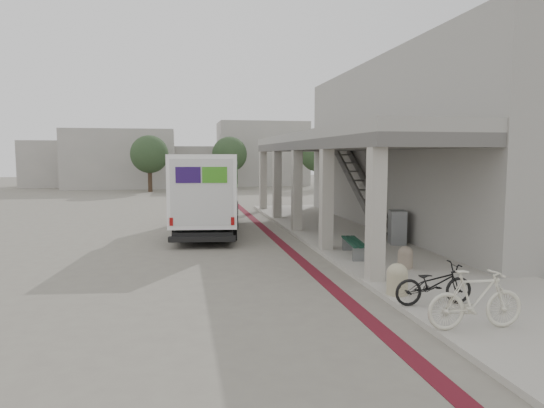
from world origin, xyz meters
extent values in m
plane|color=slate|center=(0.00, 0.00, 0.00)|extent=(120.00, 120.00, 0.00)
cube|color=#57111C|center=(1.00, 2.00, 0.01)|extent=(0.35, 40.00, 0.01)
cube|color=#A29D91|center=(4.00, 0.00, 0.06)|extent=(4.40, 28.00, 0.12)
cube|color=gray|center=(7.35, 4.50, 3.50)|extent=(4.30, 17.00, 7.00)
cube|color=#575551|center=(3.60, 4.50, 3.50)|extent=(3.40, 16.90, 0.35)
cube|color=gray|center=(3.60, 4.50, 3.85)|extent=(3.40, 16.90, 0.35)
cube|color=#989690|center=(-8.00, 34.00, 2.75)|extent=(10.00, 6.00, 5.50)
cube|color=#989690|center=(-1.00, 38.00, 2.00)|extent=(8.00, 6.00, 4.00)
cube|color=#989690|center=(6.00, 36.00, 3.25)|extent=(9.00, 6.00, 6.50)
cube|color=#989690|center=(-14.00, 37.00, 2.25)|extent=(7.00, 5.00, 4.50)
cylinder|color=#38281C|center=(-5.00, 28.00, 1.20)|extent=(0.36, 0.36, 2.40)
sphere|color=#263921|center=(-5.00, 28.00, 3.20)|extent=(3.20, 3.20, 3.20)
cylinder|color=#38281C|center=(2.00, 30.00, 1.20)|extent=(0.36, 0.36, 2.40)
sphere|color=#263921|center=(2.00, 30.00, 3.20)|extent=(3.20, 3.20, 3.20)
cylinder|color=#38281C|center=(10.00, 29.00, 1.20)|extent=(0.36, 0.36, 2.40)
sphere|color=#263921|center=(10.00, 29.00, 3.20)|extent=(3.20, 3.20, 3.20)
cube|color=black|center=(-1.39, 5.27, 0.39)|extent=(2.83, 7.00, 0.29)
cube|color=white|center=(-1.50, 4.40, 1.90)|extent=(2.91, 5.30, 2.53)
cube|color=white|center=(-1.10, 7.73, 1.75)|extent=(2.54, 2.11, 2.24)
cube|color=white|center=(-0.98, 8.75, 0.92)|extent=(2.19, 0.83, 0.78)
cube|color=black|center=(-1.01, 8.50, 2.29)|extent=(2.18, 0.72, 1.02)
cube|color=black|center=(-1.81, 1.79, 0.34)|extent=(2.25, 0.51, 0.18)
cube|color=#291255|center=(-2.58, 5.21, 2.33)|extent=(0.18, 1.35, 0.73)
cube|color=#3E9320|center=(-2.75, 3.77, 2.33)|extent=(0.18, 1.35, 0.73)
cube|color=#291255|center=(-2.23, 1.91, 2.48)|extent=(0.82, 0.13, 0.53)
cube|color=#3E9320|center=(-1.36, 1.81, 2.48)|extent=(0.82, 0.13, 0.53)
cylinder|color=black|center=(-2.11, 7.90, 0.44)|extent=(0.37, 0.90, 0.88)
cylinder|color=black|center=(-0.08, 7.66, 0.44)|extent=(0.37, 0.90, 0.88)
cylinder|color=black|center=(-2.64, 3.46, 0.44)|extent=(0.37, 0.90, 0.88)
cylinder|color=black|center=(-0.61, 3.22, 0.44)|extent=(0.37, 0.90, 0.88)
cube|color=slate|center=(2.50, -1.47, 0.32)|extent=(0.41, 0.14, 0.40)
cube|color=slate|center=(2.74, 0.11, 0.32)|extent=(0.41, 0.14, 0.40)
cube|color=#103123|center=(2.47, -0.66, 0.54)|extent=(0.40, 1.91, 0.05)
cube|color=#103123|center=(2.62, -0.68, 0.54)|extent=(0.40, 1.91, 0.05)
cube|color=#103123|center=(2.76, -0.70, 0.54)|extent=(0.40, 1.91, 0.05)
cylinder|color=tan|center=(2.10, -4.74, 0.35)|extent=(0.46, 0.46, 0.46)
sphere|color=tan|center=(2.10, -4.74, 0.58)|extent=(0.46, 0.46, 0.46)
cylinder|color=gray|center=(3.39, -2.49, 0.32)|extent=(0.40, 0.40, 0.40)
sphere|color=gray|center=(3.39, -2.49, 0.52)|extent=(0.40, 0.40, 0.40)
cube|color=slate|center=(4.74, 0.87, 0.69)|extent=(0.67, 0.80, 1.14)
imported|color=black|center=(2.50, -5.56, 0.55)|extent=(1.65, 0.62, 0.86)
imported|color=beige|center=(2.50, -6.98, 0.65)|extent=(1.78, 0.58, 1.06)
camera|label=1|loc=(-2.50, -14.35, 3.15)|focal=32.00mm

